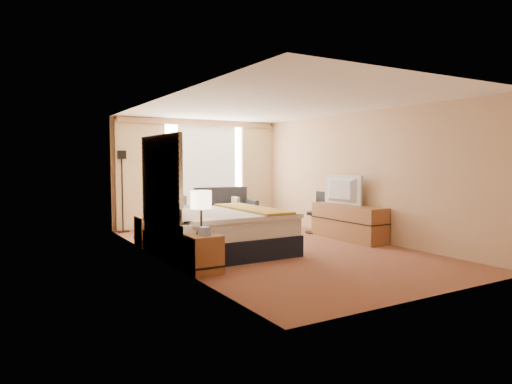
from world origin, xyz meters
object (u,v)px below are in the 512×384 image
nightstand_left (203,254)px  desk_chair (317,214)px  nightstand_right (149,231)px  floor_lamp (122,175)px  loveseat (224,213)px  bed (220,231)px  lamp_left (201,201)px  media_dresser (348,222)px  television (339,190)px  lamp_right (150,194)px

nightstand_left → desk_chair: 4.20m
nightstand_right → floor_lamp: size_ratio=0.30×
nightstand_right → loveseat: (2.39, 1.59, 0.03)m
nightstand_left → nightstand_right: size_ratio=1.00×
nightstand_right → bed: bed is taller
nightstand_right → lamp_left: (-0.02, -2.49, 0.76)m
floor_lamp → media_dresser: bearing=-41.5°
floor_lamp → desk_chair: bearing=-32.1°
media_dresser → floor_lamp: bearing=138.5°
nightstand_left → television: bearing=19.4°
nightstand_right → floor_lamp: bearing=90.9°
nightstand_left → lamp_right: size_ratio=1.01×
floor_lamp → lamp_right: bearing=-88.9°
desk_chair → lamp_right: bearing=176.2°
lamp_left → lamp_right: (0.02, 2.46, -0.07)m
bed → lamp_right: (-0.80, 1.36, 0.59)m
floor_lamp → lamp_right: floor_lamp is taller
lamp_right → floor_lamp: bearing=91.1°
nightstand_right → television: bearing=-18.4°
bed → desk_chair: (2.86, 0.92, 0.03)m
desk_chair → lamp_left: 4.25m
nightstand_left → desk_chair: desk_chair is taller
floor_lamp → lamp_right: size_ratio=3.35×
television → floor_lamp: bearing=47.5°
nightstand_left → loveseat: loveseat is taller
nightstand_right → lamp_right: 0.70m
nightstand_right → nightstand_left: bearing=-90.0°
bed → lamp_left: (-0.83, -1.10, 0.66)m
media_dresser → bed: bearing=178.8°
nightstand_right → television: size_ratio=0.52×
lamp_left → lamp_right: 2.46m
loveseat → lamp_left: size_ratio=2.51×
nightstand_right → bed: size_ratio=0.26×
television → bed: bearing=90.8°
nightstand_left → floor_lamp: 4.47m
lamp_right → television: television is taller
bed → desk_chair: bearing=17.9°
media_dresser → lamp_left: (-3.72, -1.04, 0.69)m
bed → television: size_ratio=2.05×
bed → floor_lamp: bearing=104.5°
nightstand_right → bed: bearing=-59.8°
desk_chair → loveseat: bearing=124.8°
nightstand_right → loveseat: loveseat is taller
media_dresser → bed: size_ratio=0.84×
lamp_left → loveseat: bearing=59.5°
media_dresser → desk_chair: (-0.03, 0.98, 0.06)m
desk_chair → nightstand_left: bearing=-148.1°
bed → lamp_right: 1.68m
lamp_left → television: 3.88m
desk_chair → lamp_left: lamp_left is taller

